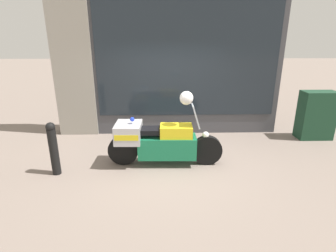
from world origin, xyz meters
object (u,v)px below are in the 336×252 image
object	(u,v)px
utility_cabinet	(316,115)
white_helmet	(186,98)
paramedic_motorcycle	(158,141)
street_bollard	(53,148)

from	to	relation	value
utility_cabinet	white_helmet	world-z (taller)	white_helmet
white_helmet	paramedic_motorcycle	bearing A→B (deg)	178.43
paramedic_motorcycle	street_bollard	xyz separation A→B (m)	(-2.02, -0.37, 0.03)
paramedic_motorcycle	street_bollard	bearing A→B (deg)	-167.96
paramedic_motorcycle	utility_cabinet	world-z (taller)	paramedic_motorcycle
white_helmet	street_bollard	bearing A→B (deg)	-172.16
white_helmet	street_bollard	world-z (taller)	white_helmet
paramedic_motorcycle	white_helmet	distance (m)	1.08
paramedic_motorcycle	white_helmet	xyz separation A→B (m)	(0.58, -0.02, 0.92)
street_bollard	utility_cabinet	bearing A→B (deg)	16.31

